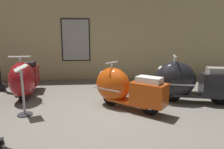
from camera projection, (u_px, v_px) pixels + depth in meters
The scene contains 6 objects.
ground_plane at pixel (107, 119), 3.49m from camera, with size 60.00×60.00×0.00m, color slate.
showroom_back_wall at pixel (95, 29), 6.74m from camera, with size 18.00×0.63×3.60m.
scooter_0 at pixel (25, 78), 4.70m from camera, with size 0.73×1.81×1.08m.
scooter_1 at pixel (123, 88), 3.97m from camera, with size 1.50×1.38×0.97m.
scooter_2 at pixel (188, 82), 4.31m from camera, with size 1.85×0.97×1.09m.
info_stanchion at pixel (23, 95), 3.60m from camera, with size 0.35×0.39×0.99m.
Camera 1 is at (-0.22, -3.27, 1.45)m, focal length 30.29 mm.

